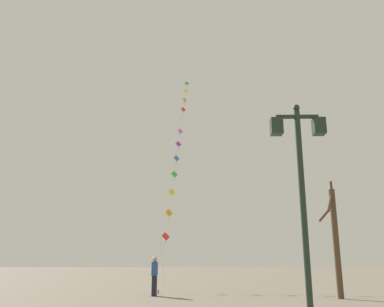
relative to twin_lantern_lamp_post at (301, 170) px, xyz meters
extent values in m
plane|color=#756B5B|center=(-2.42, 11.84, -3.58)|extent=(160.00, 160.00, 0.00)
cylinder|color=#1E2D23|center=(0.00, 0.00, -1.06)|extent=(0.14, 0.14, 5.04)
sphere|color=#1E2D23|center=(0.00, 0.00, 1.54)|extent=(0.16, 0.16, 0.16)
cube|color=#1E2D23|center=(0.00, 0.00, 1.31)|extent=(1.01, 0.08, 0.08)
cube|color=#1E2D23|center=(-0.51, 0.00, 1.06)|extent=(0.28, 0.28, 0.40)
cube|color=beige|center=(-0.51, 0.00, 1.06)|extent=(0.19, 0.19, 0.30)
cube|color=#1E2D23|center=(0.51, 0.00, 1.06)|extent=(0.28, 0.28, 0.40)
cube|color=beige|center=(0.51, 0.00, 1.06)|extent=(0.19, 0.19, 0.30)
cylinder|color=brown|center=(-4.29, 11.08, -3.49)|extent=(0.06, 0.06, 0.18)
cylinder|color=silver|center=(-4.23, 12.31, -2.08)|extent=(0.14, 2.49, 2.66)
cylinder|color=silver|center=(-4.14, 14.23, -0.03)|extent=(0.09, 1.38, 1.47)
cylinder|color=silver|center=(-4.08, 15.60, 1.43)|extent=(0.09, 1.38, 1.47)
cylinder|color=silver|center=(-4.01, 16.96, 2.88)|extent=(0.09, 1.38, 1.47)
cylinder|color=silver|center=(-3.94, 18.32, 4.34)|extent=(0.09, 1.38, 1.47)
cylinder|color=silver|center=(-3.88, 19.69, 5.79)|extent=(0.09, 1.38, 1.47)
cylinder|color=silver|center=(-3.81, 21.05, 7.25)|extent=(0.09, 1.38, 1.47)
cylinder|color=silver|center=(-3.75, 22.41, 8.70)|extent=(0.09, 1.38, 1.47)
cylinder|color=silver|center=(-3.68, 23.78, 10.16)|extent=(0.09, 1.38, 1.47)
cylinder|color=silver|center=(-3.61, 25.14, 11.62)|extent=(0.09, 1.38, 1.47)
cylinder|color=silver|center=(-3.55, 26.50, 13.07)|extent=(0.09, 1.38, 1.47)
cylinder|color=silver|center=(-3.48, 27.87, 14.53)|extent=(0.09, 1.38, 1.47)
cube|color=red|center=(-4.17, 13.55, -0.76)|extent=(0.47, 0.04, 0.47)
cylinder|color=red|center=(-4.17, 13.55, -1.07)|extent=(0.02, 0.02, 0.24)
cube|color=orange|center=(-4.11, 14.91, 0.70)|extent=(0.46, 0.07, 0.47)
cylinder|color=orange|center=(-4.11, 14.91, 0.33)|extent=(0.02, 0.06, 0.35)
cube|color=yellow|center=(-4.04, 16.28, 2.15)|extent=(0.46, 0.10, 0.47)
cylinder|color=yellow|center=(-4.04, 16.28, 1.82)|extent=(0.02, 0.03, 0.30)
cube|color=green|center=(-3.98, 17.64, 3.61)|extent=(0.46, 0.06, 0.47)
cylinder|color=green|center=(-3.98, 17.64, 3.28)|extent=(0.02, 0.06, 0.28)
cube|color=blue|center=(-3.91, 19.00, 5.06)|extent=(0.46, 0.07, 0.47)
cylinder|color=blue|center=(-3.91, 19.00, 4.75)|extent=(0.02, 0.05, 0.25)
cube|color=purple|center=(-3.85, 20.37, 6.52)|extent=(0.46, 0.09, 0.47)
cylinder|color=purple|center=(-3.85, 20.37, 6.15)|extent=(0.02, 0.04, 0.35)
cube|color=pink|center=(-3.78, 21.73, 7.98)|extent=(0.47, 0.05, 0.47)
cylinder|color=pink|center=(-3.78, 21.73, 7.65)|extent=(0.02, 0.03, 0.28)
cube|color=white|center=(-3.71, 23.09, 9.43)|extent=(0.46, 0.09, 0.47)
cylinder|color=white|center=(-3.71, 23.09, 9.08)|extent=(0.02, 0.04, 0.32)
cube|color=red|center=(-3.65, 24.46, 10.89)|extent=(0.47, 0.03, 0.47)
cylinder|color=red|center=(-3.65, 24.46, 10.54)|extent=(0.02, 0.03, 0.31)
cube|color=orange|center=(-3.58, 25.82, 12.34)|extent=(0.46, 0.08, 0.47)
cylinder|color=orange|center=(-3.58, 25.82, 11.98)|extent=(0.02, 0.04, 0.34)
cube|color=yellow|center=(-3.52, 27.18, 13.80)|extent=(0.46, 0.07, 0.47)
cylinder|color=yellow|center=(-3.52, 27.18, 13.48)|extent=(0.02, 0.04, 0.25)
cube|color=green|center=(-3.45, 28.55, 15.25)|extent=(0.47, 0.04, 0.47)
cylinder|color=green|center=(-3.45, 28.55, 14.91)|extent=(0.02, 0.02, 0.31)
cube|color=#1E1E2D|center=(-4.35, 9.77, -3.13)|extent=(0.21, 0.31, 0.90)
cube|color=#264C8C|center=(-4.35, 9.77, -2.40)|extent=(0.26, 0.39, 0.60)
sphere|color=tan|center=(-4.35, 9.77, -1.98)|extent=(0.22, 0.22, 0.22)
cylinder|color=#264C8C|center=(-4.34, 9.99, -2.23)|extent=(0.11, 0.39, 0.50)
cylinder|color=#4C3826|center=(3.52, 8.57, -1.29)|extent=(0.26, 0.26, 4.57)
cylinder|color=#4C3826|center=(3.30, 8.22, 0.37)|extent=(0.58, 0.82, 0.91)
cylinder|color=#4C3826|center=(3.36, 9.09, 0.01)|extent=(0.44, 1.12, 0.68)
cylinder|color=#4C3826|center=(3.63, 8.90, 0.97)|extent=(0.36, 0.76, 0.83)
camera|label=1|loc=(-2.41, -9.28, -2.04)|focal=38.06mm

